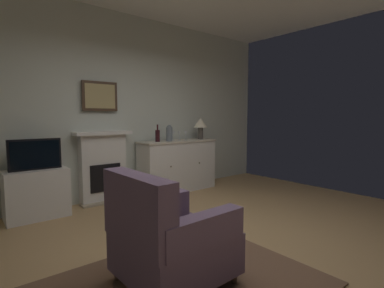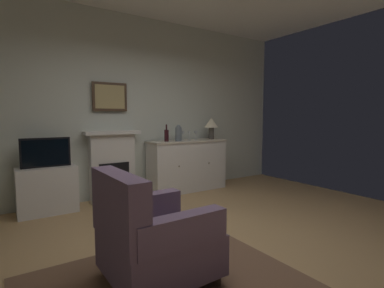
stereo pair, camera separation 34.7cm
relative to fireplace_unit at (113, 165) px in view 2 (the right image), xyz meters
name	(u,v)px [view 2 (the right image)]	position (x,y,z in m)	size (l,w,h in m)	color
ground_plane	(217,250)	(0.33, -2.27, -0.60)	(6.39, 4.85, 0.10)	tan
wall_rear	(128,107)	(0.33, 0.13, 0.95)	(6.39, 0.06, 2.99)	silver
area_rug	(165,286)	(-0.47, -2.63, -0.54)	(2.09, 1.60, 0.02)	brown
fireplace_unit	(113,165)	(0.00, 0.00, 0.00)	(0.87, 0.30, 1.10)	white
framed_picture	(110,97)	(0.00, 0.05, 1.09)	(0.55, 0.04, 0.45)	#473323
sideboard_cabinet	(187,165)	(1.31, -0.18, -0.09)	(1.45, 0.49, 0.91)	white
table_lamp	(211,124)	(1.85, -0.18, 0.64)	(0.26, 0.26, 0.40)	#4C4742
wine_bottle	(166,135)	(0.88, -0.19, 0.46)	(0.08, 0.08, 0.29)	#331419
wine_glass_left	(183,134)	(1.24, -0.14, 0.48)	(0.07, 0.07, 0.16)	silver
wine_glass_center	(189,133)	(1.35, -0.18, 0.48)	(0.07, 0.07, 0.16)	silver
wine_glass_right	(196,133)	(1.46, -0.23, 0.48)	(0.07, 0.07, 0.16)	silver
vase_decorative	(178,133)	(1.10, -0.23, 0.50)	(0.11, 0.11, 0.28)	slate
tv_cabinet	(47,190)	(-0.97, -0.16, -0.23)	(0.75, 0.42, 0.64)	white
tv_set	(46,152)	(-0.98, -0.19, 0.29)	(0.62, 0.07, 0.40)	black
armchair	(152,238)	(-0.53, -2.54, -0.17)	(0.83, 0.80, 0.92)	#604C66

